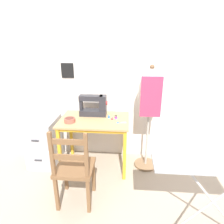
% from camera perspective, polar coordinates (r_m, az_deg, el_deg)
% --- Properties ---
extents(ground_plane, '(14.00, 14.00, 0.00)m').
position_cam_1_polar(ground_plane, '(2.80, -5.66, -18.49)').
color(ground_plane, tan).
extents(wall_back, '(10.00, 0.06, 2.55)m').
position_cam_1_polar(wall_back, '(2.89, -4.21, 10.84)').
color(wall_back, silver).
rests_on(wall_back, ground_plane).
extents(sewing_table, '(0.92, 0.62, 0.73)m').
position_cam_1_polar(sewing_table, '(2.71, -5.06, -4.05)').
color(sewing_table, tan).
rests_on(sewing_table, ground_plane).
extents(sewing_machine, '(0.38, 0.16, 0.31)m').
position_cam_1_polar(sewing_machine, '(2.77, -5.00, 1.69)').
color(sewing_machine, '#28282D').
rests_on(sewing_machine, sewing_table).
extents(fabric_bowl, '(0.14, 0.14, 0.06)m').
position_cam_1_polar(fabric_bowl, '(2.62, -12.00, -2.26)').
color(fabric_bowl, '#B25647').
rests_on(fabric_bowl, sewing_table).
extents(scissors, '(0.13, 0.06, 0.01)m').
position_cam_1_polar(scissors, '(2.56, 2.24, -3.07)').
color(scissors, silver).
rests_on(scissors, sewing_table).
extents(thread_spool_near_machine, '(0.04, 0.04, 0.03)m').
position_cam_1_polar(thread_spool_near_machine, '(2.70, -0.90, -1.41)').
color(thread_spool_near_machine, '#2875C1').
rests_on(thread_spool_near_machine, sewing_table).
extents(thread_spool_mid_table, '(0.03, 0.03, 0.03)m').
position_cam_1_polar(thread_spool_mid_table, '(2.64, 0.06, -1.96)').
color(thread_spool_mid_table, red).
rests_on(thread_spool_mid_table, sewing_table).
extents(thread_spool_far_edge, '(0.04, 0.04, 0.04)m').
position_cam_1_polar(thread_spool_far_edge, '(2.68, 1.14, -1.52)').
color(thread_spool_far_edge, purple).
rests_on(thread_spool_far_edge, sewing_table).
extents(wooden_chair, '(0.40, 0.38, 0.94)m').
position_cam_1_polar(wooden_chair, '(2.25, -10.77, -15.65)').
color(wooden_chair, brown).
rests_on(wooden_chair, ground_plane).
extents(filing_cabinet, '(0.39, 0.52, 0.69)m').
position_cam_1_polar(filing_cabinet, '(3.10, -18.76, -7.90)').
color(filing_cabinet, '#B7B7BC').
rests_on(filing_cabinet, ground_plane).
extents(dress_form, '(0.32, 0.32, 1.45)m').
position_cam_1_polar(dress_form, '(2.62, 10.79, 3.80)').
color(dress_form, '#846647').
rests_on(dress_form, ground_plane).
extents(ironing_board, '(1.12, 0.38, 0.86)m').
position_cam_1_polar(ironing_board, '(1.88, 28.85, -12.89)').
color(ironing_board, '#ADB2B7').
rests_on(ironing_board, ground_plane).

